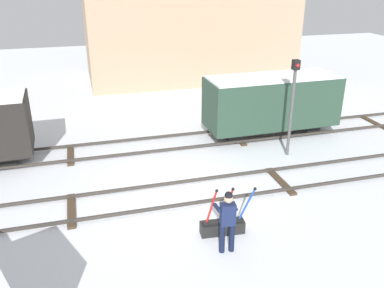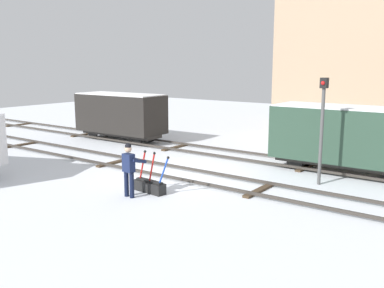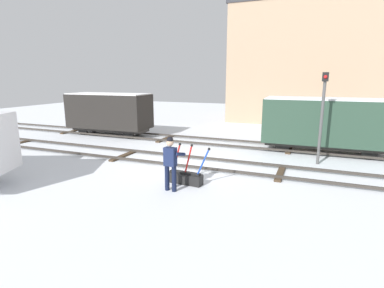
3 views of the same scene
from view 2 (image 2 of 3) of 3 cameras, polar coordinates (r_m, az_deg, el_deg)
name	(u,v)px [view 2 (image 2 of 3)]	position (r m, az deg, el deg)	size (l,w,h in m)	color
ground_plane	(178,176)	(16.67, -1.87, -4.22)	(60.00, 60.00, 0.00)	silver
track_main_line	(178,173)	(16.64, -1.87, -3.86)	(44.00, 1.94, 0.18)	#38332D
track_siding_near	(234,155)	(20.05, 5.62, -1.41)	(44.00, 1.94, 0.18)	#38332D
switch_lever_frame	(150,185)	(14.57, -5.63, -5.46)	(1.57, 0.46, 1.42)	black
rail_worker	(129,167)	(13.95, -8.33, -3.00)	(0.58, 0.71, 1.79)	#111831
signal_post	(322,120)	(15.67, 16.91, 3.06)	(0.24, 0.32, 3.80)	#4C4C4C
freight_car_mid_siding	(347,136)	(17.79, 19.95, 1.04)	(5.77, 2.16, 2.64)	#2D2B28
freight_car_far_end	(120,114)	(24.40, -9.48, 3.95)	(5.25, 2.21, 2.63)	#2D2B28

